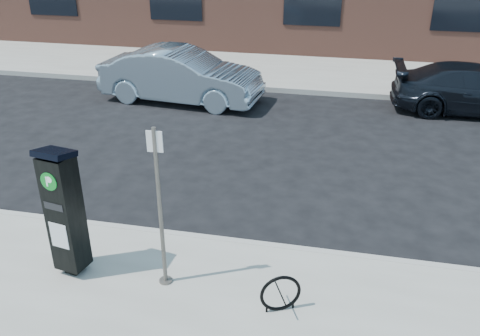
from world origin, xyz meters
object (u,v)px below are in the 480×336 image
(parking_kiosk, at_px, (64,211))
(car_dark, at_px, (477,90))
(bike_rack, at_px, (280,294))
(car_silver, at_px, (181,76))
(sign_pole, at_px, (160,211))

(parking_kiosk, bearing_deg, car_dark, 61.55)
(bike_rack, xyz_separation_m, car_dark, (3.96, 8.83, 0.22))
(bike_rack, height_order, car_silver, car_silver)
(sign_pole, xyz_separation_m, bike_rack, (1.63, -0.23, -0.88))
(sign_pole, distance_m, car_dark, 10.27)
(car_dark, bearing_deg, car_silver, 94.52)
(car_silver, xyz_separation_m, car_dark, (7.89, 0.74, -0.11))
(car_silver, bearing_deg, bike_rack, -148.22)
(parking_kiosk, distance_m, sign_pole, 1.36)
(car_silver, bearing_deg, car_dark, -78.80)
(bike_rack, height_order, car_dark, car_dark)
(parking_kiosk, relative_size, car_dark, 0.44)
(bike_rack, xyz_separation_m, car_silver, (-3.94, 8.09, 0.33))
(bike_rack, distance_m, car_dark, 9.68)
(sign_pole, relative_size, car_silver, 0.51)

